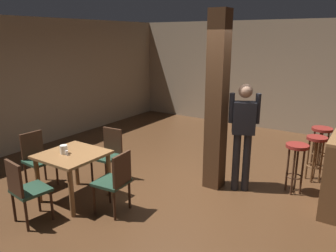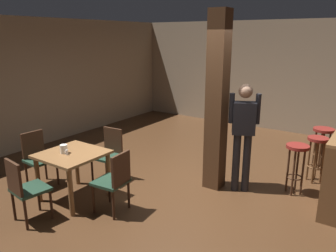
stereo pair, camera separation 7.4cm
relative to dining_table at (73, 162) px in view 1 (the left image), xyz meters
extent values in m
plane|color=#422816|center=(1.30, 1.09, -0.60)|extent=(10.80, 10.80, 0.00)
cube|color=gray|center=(1.30, 5.59, 0.80)|extent=(8.00, 0.10, 2.80)
cube|color=gray|center=(-2.70, 1.09, 0.80)|extent=(0.10, 9.00, 2.80)
cube|color=#422816|center=(1.57, 1.58, 0.80)|extent=(0.28, 0.28, 2.80)
cube|color=brown|center=(0.00, 0.00, 0.11)|extent=(0.87, 0.87, 0.04)
cylinder|color=brown|center=(0.37, 0.37, -0.25)|extent=(0.07, 0.07, 0.70)
cylinder|color=brown|center=(-0.37, 0.37, -0.25)|extent=(0.07, 0.07, 0.70)
cylinder|color=brown|center=(0.37, -0.37, -0.25)|extent=(0.07, 0.07, 0.70)
cylinder|color=brown|center=(-0.37, -0.37, -0.25)|extent=(0.07, 0.07, 0.70)
cube|color=#1E3828|center=(0.73, 0.04, -0.15)|extent=(0.46, 0.46, 0.04)
cube|color=#382114|center=(0.92, 0.05, 0.07)|extent=(0.07, 0.38, 0.45)
cylinder|color=#382114|center=(0.57, -0.15, -0.38)|extent=(0.04, 0.04, 0.43)
cylinder|color=#382114|center=(0.54, 0.19, -0.38)|extent=(0.04, 0.04, 0.43)
cylinder|color=#382114|center=(0.92, -0.12, -0.38)|extent=(0.04, 0.04, 0.43)
cylinder|color=#382114|center=(0.89, 0.23, -0.38)|extent=(0.04, 0.04, 0.43)
cube|color=#1E3828|center=(-0.03, 0.72, -0.15)|extent=(0.45, 0.45, 0.04)
cube|color=#382114|center=(-0.04, 0.91, 0.07)|extent=(0.38, 0.06, 0.45)
cylinder|color=#382114|center=(0.16, 0.56, -0.38)|extent=(0.04, 0.04, 0.43)
cylinder|color=#382114|center=(-0.19, 0.54, -0.38)|extent=(0.04, 0.04, 0.43)
cylinder|color=#382114|center=(0.14, 0.91, -0.38)|extent=(0.04, 0.04, 0.43)
cylinder|color=#382114|center=(-0.21, 0.89, -0.38)|extent=(0.04, 0.04, 0.43)
cube|color=#1E3828|center=(0.02, -0.73, -0.15)|extent=(0.47, 0.47, 0.04)
cube|color=#382114|center=(-0.01, -0.92, 0.07)|extent=(0.38, 0.09, 0.45)
cylinder|color=#382114|center=(-0.13, -0.53, -0.38)|extent=(0.04, 0.04, 0.43)
cylinder|color=#382114|center=(0.21, -0.58, -0.38)|extent=(0.04, 0.04, 0.43)
cylinder|color=#382114|center=(-0.18, -0.88, -0.38)|extent=(0.04, 0.04, 0.43)
cylinder|color=#382114|center=(0.17, -0.93, -0.38)|extent=(0.04, 0.04, 0.43)
cube|color=#1E3828|center=(-0.79, -0.01, -0.15)|extent=(0.45, 0.45, 0.04)
cube|color=#382114|center=(-0.98, 0.01, 0.07)|extent=(0.06, 0.38, 0.45)
cylinder|color=#382114|center=(-0.60, 0.15, -0.38)|extent=(0.04, 0.04, 0.43)
cylinder|color=#382114|center=(-0.63, -0.20, -0.38)|extent=(0.04, 0.04, 0.43)
cylinder|color=#382114|center=(-0.95, 0.18, -0.38)|extent=(0.04, 0.04, 0.43)
cylinder|color=#382114|center=(-0.98, -0.17, -0.38)|extent=(0.04, 0.04, 0.43)
cylinder|color=silver|center=(-0.08, -0.07, 0.20)|extent=(0.11, 0.11, 0.13)
cylinder|color=silver|center=(0.01, -0.10, 0.17)|extent=(0.03, 0.03, 0.07)
cube|color=black|center=(1.98, 1.67, 0.60)|extent=(0.39, 0.33, 0.50)
sphere|color=#997056|center=(1.98, 1.67, 1.01)|extent=(0.28, 0.28, 0.21)
cylinder|color=#232328|center=(2.06, 1.71, -0.13)|extent=(0.16, 0.16, 0.95)
cylinder|color=#232328|center=(1.91, 1.64, -0.13)|extent=(0.16, 0.16, 0.95)
cylinder|color=black|center=(2.16, 1.76, 0.75)|extent=(0.11, 0.11, 0.46)
cylinder|color=black|center=(1.81, 1.59, 0.75)|extent=(0.11, 0.11, 0.46)
cylinder|color=maroon|center=(2.72, 2.06, 0.17)|extent=(0.34, 0.34, 0.05)
torus|color=#382114|center=(2.72, 2.06, -0.33)|extent=(0.24, 0.24, 0.02)
cylinder|color=#382114|center=(2.72, 2.17, -0.23)|extent=(0.03, 0.03, 0.75)
cylinder|color=#382114|center=(2.72, 1.95, -0.23)|extent=(0.03, 0.03, 0.75)
cylinder|color=#382114|center=(2.83, 2.06, -0.23)|extent=(0.03, 0.03, 0.75)
cylinder|color=#382114|center=(2.61, 2.06, -0.23)|extent=(0.03, 0.03, 0.75)
cylinder|color=maroon|center=(2.90, 2.70, 0.16)|extent=(0.33, 0.33, 0.05)
torus|color=brown|center=(2.90, 2.70, -0.34)|extent=(0.24, 0.24, 0.02)
cylinder|color=brown|center=(2.90, 2.81, -0.24)|extent=(0.03, 0.03, 0.73)
cylinder|color=brown|center=(2.90, 2.60, -0.24)|extent=(0.03, 0.03, 0.73)
cylinder|color=brown|center=(3.01, 2.70, -0.24)|extent=(0.03, 0.03, 0.73)
cylinder|color=brown|center=(2.79, 2.70, -0.24)|extent=(0.03, 0.03, 0.73)
cylinder|color=maroon|center=(2.87, 3.39, 0.15)|extent=(0.37, 0.37, 0.05)
torus|color=#422816|center=(2.87, 3.39, -0.34)|extent=(0.26, 0.26, 0.02)
cylinder|color=#422816|center=(2.87, 3.50, -0.24)|extent=(0.03, 0.03, 0.73)
cylinder|color=#422816|center=(2.87, 3.27, -0.24)|extent=(0.03, 0.03, 0.73)
cylinder|color=#422816|center=(2.99, 3.39, -0.24)|extent=(0.03, 0.03, 0.73)
cylinder|color=#422816|center=(2.75, 3.39, -0.24)|extent=(0.03, 0.03, 0.73)
camera|label=1|loc=(3.68, -3.01, 1.81)|focal=35.00mm
camera|label=2|loc=(3.74, -2.97, 1.81)|focal=35.00mm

